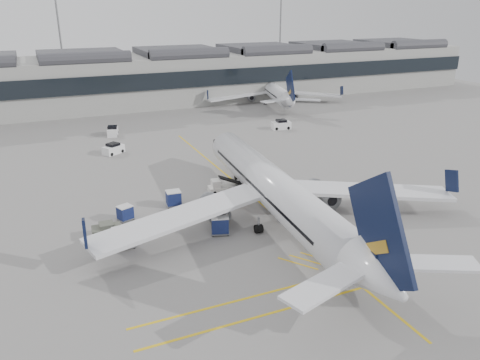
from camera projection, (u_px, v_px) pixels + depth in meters
name	position (u px, v px, depth m)	size (l,w,h in m)	color
ground	(199.00, 245.00, 45.62)	(220.00, 220.00, 0.00)	gray
terminal	(93.00, 80.00, 105.09)	(200.00, 20.45, 12.40)	#9E9E99
light_masts	(75.00, 38.00, 113.59)	(113.00, 0.60, 25.45)	slate
apron_markings	(249.00, 194.00, 57.96)	(0.25, 60.00, 0.01)	gold
airliner_main	(277.00, 191.00, 49.46)	(40.09, 43.95, 11.68)	silver
airliner_far	(273.00, 91.00, 111.04)	(31.99, 35.36, 9.56)	silver
belt_loader	(224.00, 187.00, 58.42)	(5.14, 2.13, 2.06)	silver
baggage_cart_a	(220.00, 224.00, 47.46)	(2.24, 2.03, 1.96)	gray
baggage_cart_b	(174.00, 198.00, 54.09)	(1.86, 1.57, 1.84)	gray
baggage_cart_c	(125.00, 213.00, 50.51)	(1.95, 1.79, 1.66)	gray
baggage_cart_d	(124.00, 237.00, 44.68)	(2.07, 1.76, 2.04)	gray
ramp_agent_a	(241.00, 195.00, 55.08)	(0.64, 0.42, 1.76)	#E9410C
ramp_agent_b	(232.00, 196.00, 54.71)	(0.95, 0.74, 1.96)	#DF5C0B
pushback_tug	(107.00, 231.00, 46.77)	(2.94, 1.90, 1.60)	#4D5044
safety_cone_nose	(232.00, 161.00, 69.28)	(0.39, 0.39, 0.54)	#F24C0A
safety_cone_engine	(318.00, 193.00, 57.45)	(0.41, 0.41, 0.57)	#F24C0A
service_van_left	(113.00, 149.00, 73.32)	(3.68, 3.19, 1.70)	white
service_van_mid	(113.00, 131.00, 83.58)	(2.46, 3.68, 1.73)	white
service_van_right	(281.00, 125.00, 87.94)	(3.74, 2.27, 1.81)	white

